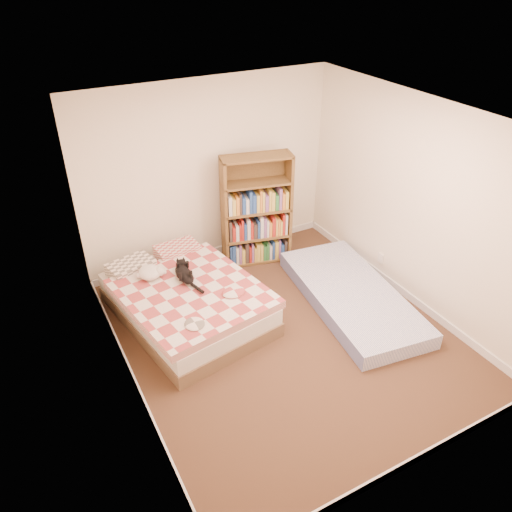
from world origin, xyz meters
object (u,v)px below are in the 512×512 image
black_cat (184,273)px  white_dog (151,272)px  bed (185,299)px  floor_mattress (352,296)px  bookshelf (256,223)px

black_cat → white_dog: 0.39m
bed → floor_mattress: bed is taller
bed → black_cat: 0.32m
black_cat → white_dog: (-0.34, 0.19, 0.00)m
floor_mattress → bed: bearing=166.4°
bookshelf → floor_mattress: bearing=-56.0°
bed → white_dog: bearing=126.8°
floor_mattress → white_dog: bearing=162.6°
bookshelf → floor_mattress: bookshelf is taller
black_cat → floor_mattress: bearing=-12.4°
floor_mattress → white_dog: white_dog is taller
black_cat → white_dog: bearing=163.0°
bookshelf → white_dog: size_ratio=4.35×
bed → white_dog: 0.52m
bed → white_dog: size_ratio=6.09×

